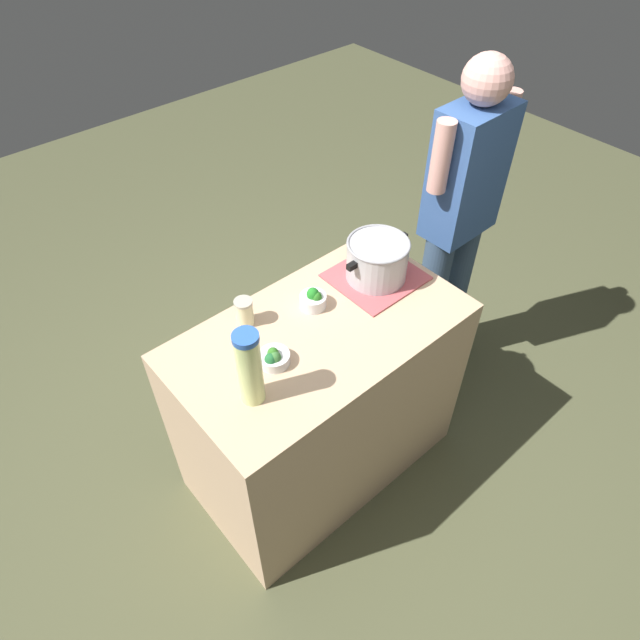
# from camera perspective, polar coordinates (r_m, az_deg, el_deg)

# --- Properties ---
(ground_plane) EXTENTS (8.00, 8.00, 0.00)m
(ground_plane) POSITION_cam_1_polar(r_m,az_deg,el_deg) (2.83, 0.00, -13.84)
(ground_plane) COLOR #505236
(counter_slab) EXTENTS (1.15, 0.64, 0.91)m
(counter_slab) POSITION_cam_1_polar(r_m,az_deg,el_deg) (2.45, 0.00, -8.36)
(counter_slab) COLOR tan
(counter_slab) RESTS_ON ground_plane
(dish_cloth) EXTENTS (0.35, 0.32, 0.01)m
(dish_cloth) POSITION_cam_1_polar(r_m,az_deg,el_deg) (2.33, 5.67, 4.40)
(dish_cloth) COLOR #BD5358
(dish_cloth) RESTS_ON counter_slab
(cooking_pot) EXTENTS (0.32, 0.25, 0.17)m
(cooking_pot) POSITION_cam_1_polar(r_m,az_deg,el_deg) (2.27, 5.83, 6.18)
(cooking_pot) COLOR #B7B7BC
(cooking_pot) RESTS_ON dish_cloth
(lemonade_pitcher) EXTENTS (0.09, 0.09, 0.30)m
(lemonade_pitcher) POSITION_cam_1_polar(r_m,az_deg,el_deg) (1.79, -7.18, -4.83)
(lemonade_pitcher) COLOR #E0F398
(lemonade_pitcher) RESTS_ON counter_slab
(mason_jar) EXTENTS (0.07, 0.07, 0.11)m
(mason_jar) POSITION_cam_1_polar(r_m,az_deg,el_deg) (2.11, -7.69, 0.82)
(mason_jar) COLOR beige
(mason_jar) RESTS_ON counter_slab
(broccoli_bowl_front) EXTENTS (0.10, 0.10, 0.09)m
(broccoli_bowl_front) POSITION_cam_1_polar(r_m,az_deg,el_deg) (2.17, -0.68, 2.14)
(broccoli_bowl_front) COLOR silver
(broccoli_bowl_front) RESTS_ON counter_slab
(broccoli_bowl_center) EXTENTS (0.11, 0.11, 0.07)m
(broccoli_bowl_center) POSITION_cam_1_polar(r_m,az_deg,el_deg) (1.98, -4.73, -3.87)
(broccoli_bowl_center) COLOR silver
(broccoli_bowl_center) RESTS_ON counter_slab
(person_cook) EXTENTS (0.50, 0.21, 1.66)m
(person_cook) POSITION_cam_1_polar(r_m,az_deg,el_deg) (2.71, 13.85, 9.95)
(person_cook) COLOR #384F6C
(person_cook) RESTS_ON ground_plane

